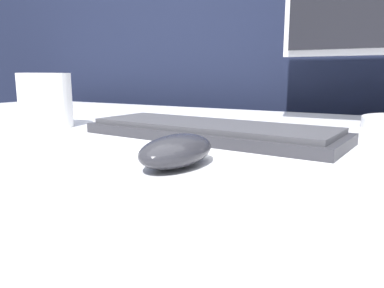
# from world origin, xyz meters

# --- Properties ---
(partition_panel) EXTENTS (5.00, 0.03, 1.22)m
(partition_panel) POSITION_xyz_m (0.00, 0.61, 0.61)
(partition_panel) COLOR black
(partition_panel) RESTS_ON ground_plane
(computer_mouse_near) EXTENTS (0.06, 0.11, 0.03)m
(computer_mouse_near) POSITION_xyz_m (-0.05, -0.17, 0.77)
(computer_mouse_near) COLOR #232328
(computer_mouse_near) RESTS_ON desk
(keyboard) EXTENTS (0.42, 0.17, 0.02)m
(keyboard) POSITION_xyz_m (-0.10, 0.01, 0.77)
(keyboard) COLOR #28282D
(keyboard) RESTS_ON desk
(mug) EXTENTS (0.10, 0.10, 0.10)m
(mug) POSITION_xyz_m (-0.42, -0.03, 0.80)
(mug) COLOR white
(mug) RESTS_ON desk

